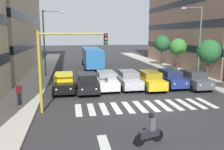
{
  "coord_description": "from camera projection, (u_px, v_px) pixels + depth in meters",
  "views": [
    {
      "loc": [
        5.42,
        16.04,
        5.35
      ],
      "look_at": [
        1.37,
        -6.58,
        1.24
      ],
      "focal_mm": 37.7,
      "sensor_mm": 36.0,
      "label": 1
    }
  ],
  "objects": [
    {
      "name": "street_lamp_right",
      "position": [
        47.0,
        37.0,
        28.08
      ],
      "size": [
        2.5,
        0.28,
        7.87
      ],
      "color": "#4C6B56",
      "rests_on": "sidewalk_right"
    },
    {
      "name": "street_tree_2",
      "position": [
        178.0,
        47.0,
        32.31
      ],
      "size": [
        2.31,
        2.31,
        4.47
      ],
      "color": "#513823",
      "rests_on": "sidewalk_left"
    },
    {
      "name": "street_lamp_left",
      "position": [
        197.0,
        37.0,
        25.18
      ],
      "size": [
        2.41,
        0.28,
        7.96
      ],
      "color": "#4C6B56",
      "rests_on": "sidewalk_left"
    },
    {
      "name": "motorcycle_with_rider",
      "position": [
        150.0,
        131.0,
        11.44
      ],
      "size": [
        1.65,
        0.61,
        1.57
      ],
      "color": "black",
      "rests_on": "ground_plane"
    },
    {
      "name": "street_tree_3",
      "position": [
        162.0,
        44.0,
        37.21
      ],
      "size": [
        2.51,
        2.51,
        4.82
      ],
      "color": "#513823",
      "rests_on": "sidewalk_left"
    },
    {
      "name": "car_4",
      "position": [
        106.0,
        80.0,
        22.45
      ],
      "size": [
        2.02,
        4.44,
        1.72
      ],
      "color": "silver",
      "rests_on": "ground_plane"
    },
    {
      "name": "car_0",
      "position": [
        193.0,
        79.0,
        22.97
      ],
      "size": [
        2.02,
        4.44,
        1.72
      ],
      "color": "#474C51",
      "rests_on": "ground_plane"
    },
    {
      "name": "car_6",
      "position": [
        64.0,
        83.0,
        21.43
      ],
      "size": [
        2.02,
        4.44,
        1.72
      ],
      "color": "black",
      "rests_on": "ground_plane"
    },
    {
      "name": "lane_arrow_1",
      "position": [
        104.0,
        145.0,
        11.41
      ],
      "size": [
        0.5,
        2.2,
        0.01
      ],
      "primitive_type": "cube",
      "color": "silver",
      "rests_on": "ground_plane"
    },
    {
      "name": "street_tree_1",
      "position": [
        209.0,
        52.0,
        25.73
      ],
      "size": [
        2.63,
        2.63,
        4.51
      ],
      "color": "#513823",
      "rests_on": "sidewalk_left"
    },
    {
      "name": "car_2",
      "position": [
        150.0,
        80.0,
        22.58
      ],
      "size": [
        2.02,
        4.44,
        1.72
      ],
      "color": "gold",
      "rests_on": "ground_plane"
    },
    {
      "name": "bus_behind_traffic",
      "position": [
        92.0,
        56.0,
        36.53
      ],
      "size": [
        2.78,
        10.5,
        3.0
      ],
      "color": "#286BAD",
      "rests_on": "ground_plane"
    },
    {
      "name": "crosswalk_markings",
      "position": [
        146.0,
        106.0,
        17.42
      ],
      "size": [
        10.35,
        2.8,
        0.01
      ],
      "color": "silver",
      "rests_on": "ground_plane"
    },
    {
      "name": "car_5",
      "position": [
        87.0,
        83.0,
        21.4
      ],
      "size": [
        2.02,
        4.44,
        1.72
      ],
      "color": "black",
      "rests_on": "ground_plane"
    },
    {
      "name": "car_1",
      "position": [
        170.0,
        78.0,
        23.5
      ],
      "size": [
        2.02,
        4.44,
        1.72
      ],
      "color": "navy",
      "rests_on": "ground_plane"
    },
    {
      "name": "sidewalk_right",
      "position": [
        13.0,
        113.0,
        15.79
      ],
      "size": [
        3.04,
        90.0,
        0.15
      ],
      "primitive_type": "cube",
      "color": "#B2ADA3",
      "rests_on": "ground_plane"
    },
    {
      "name": "pedestrian_waiting",
      "position": [
        19.0,
        93.0,
        17.18
      ],
      "size": [
        0.36,
        0.24,
        1.63
      ],
      "color": "#2D3347",
      "rests_on": "sidewalk_right"
    },
    {
      "name": "car_3",
      "position": [
        128.0,
        80.0,
        22.83
      ],
      "size": [
        2.02,
        4.44,
        1.72
      ],
      "color": "#B2B7BC",
      "rests_on": "ground_plane"
    },
    {
      "name": "traffic_light_gantry",
      "position": [
        60.0,
        58.0,
        15.59
      ],
      "size": [
        4.62,
        0.36,
        5.5
      ],
      "color": "#AD991E",
      "rests_on": "ground_plane"
    },
    {
      "name": "ground_plane",
      "position": [
        146.0,
        106.0,
        17.42
      ],
      "size": [
        180.0,
        180.0,
        0.0
      ],
      "primitive_type": "plane",
      "color": "#2D2D30"
    }
  ]
}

